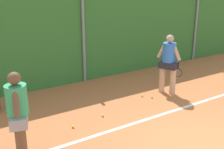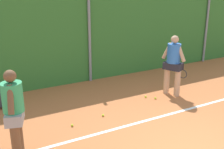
{
  "view_description": "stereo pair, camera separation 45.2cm",
  "coord_description": "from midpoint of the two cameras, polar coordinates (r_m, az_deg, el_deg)",
  "views": [
    {
      "loc": [
        -4.35,
        -3.38,
        3.44
      ],
      "look_at": [
        -0.76,
        2.27,
        1.24
      ],
      "focal_mm": 44.99,
      "sensor_mm": 36.0,
      "label": 1
    },
    {
      "loc": [
        -3.96,
        -3.61,
        3.44
      ],
      "look_at": [
        -0.76,
        2.27,
        1.24
      ],
      "focal_mm": 44.99,
      "sensor_mm": 36.0,
      "label": 2
    }
  ],
  "objects": [
    {
      "name": "tennis_ball_3",
      "position": [
        8.2,
        -20.68,
        -7.61
      ],
      "size": [
        0.07,
        0.07,
        0.07
      ],
      "primitive_type": "sphere",
      "color": "#CCDB33",
      "rests_on": "ground_plane"
    },
    {
      "name": "fence_post_center",
      "position": [
        9.91,
        -7.1,
        7.21
      ],
      "size": [
        0.1,
        0.1,
        3.15
      ],
      "primitive_type": "cylinder",
      "color": "gray",
      "rests_on": "ground_plane"
    },
    {
      "name": "tennis_ball_5",
      "position": [
        9.0,
        -20.86,
        -5.29
      ],
      "size": [
        0.07,
        0.07,
        0.07
      ],
      "primitive_type": "sphere",
      "color": "#CCDB33",
      "rests_on": "ground_plane"
    },
    {
      "name": "hedge_fence_backdrop",
      "position": [
        10.09,
        -7.51,
        6.87
      ],
      "size": [
        19.62,
        0.25,
        2.97
      ],
      "primitive_type": "cube",
      "color": "#33702D",
      "rests_on": "ground_plane"
    },
    {
      "name": "ground_plane",
      "position": [
        7.42,
        6.05,
        -9.5
      ],
      "size": [
        30.19,
        30.19,
        0.0
      ],
      "primitive_type": "plane",
      "color": "#B76638"
    },
    {
      "name": "tennis_ball_7",
      "position": [
        8.85,
        6.68,
        -4.57
      ],
      "size": [
        0.07,
        0.07,
        0.07
      ],
      "primitive_type": "sphere",
      "color": "#CCDB33",
      "rests_on": "ground_plane"
    },
    {
      "name": "court_baseline_paint",
      "position": [
        7.52,
        5.38,
        -9.06
      ],
      "size": [
        14.34,
        0.1,
        0.01
      ],
      "primitive_type": "cube",
      "color": "white",
      "rests_on": "ground_plane"
    },
    {
      "name": "player_foreground_near",
      "position": [
        5.75,
        -20.71,
        -7.47
      ],
      "size": [
        0.47,
        0.84,
        1.89
      ],
      "rotation": [
        0.0,
        0.0,
        1.28
      ],
      "color": "brown",
      "rests_on": "ground_plane"
    },
    {
      "name": "tennis_ball_8",
      "position": [
        7.63,
        -3.63,
        -8.34
      ],
      "size": [
        0.07,
        0.07,
        0.07
      ],
      "primitive_type": "sphere",
      "color": "#CCDB33",
      "rests_on": "ground_plane"
    },
    {
      "name": "player_midcourt",
      "position": [
        9.0,
        10.04,
        2.66
      ],
      "size": [
        0.53,
        0.78,
        1.91
      ],
      "rotation": [
        0.0,
        0.0,
        5.13
      ],
      "color": "tan",
      "rests_on": "ground_plane"
    },
    {
      "name": "fence_post_right",
      "position": [
        13.32,
        15.73,
        9.47
      ],
      "size": [
        0.1,
        0.1,
        3.15
      ],
      "primitive_type": "cylinder",
      "color": "gray",
      "rests_on": "ground_plane"
    },
    {
      "name": "tennis_ball_6",
      "position": [
        7.18,
        -9.77,
        -10.41
      ],
      "size": [
        0.07,
        0.07,
        0.07
      ],
      "primitive_type": "sphere",
      "color": "#CCDB33",
      "rests_on": "ground_plane"
    },
    {
      "name": "tennis_ball_4",
      "position": [
        8.9,
        4.72,
        -4.36
      ],
      "size": [
        0.07,
        0.07,
        0.07
      ],
      "primitive_type": "sphere",
      "color": "#CCDB33",
      "rests_on": "ground_plane"
    }
  ]
}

